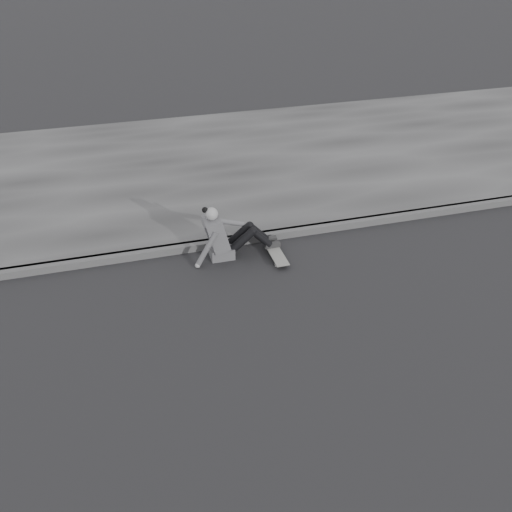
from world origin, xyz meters
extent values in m
plane|color=black|center=(0.00, 0.00, 0.00)|extent=(80.00, 80.00, 0.00)
cube|color=#464646|center=(0.00, 2.58, 0.06)|extent=(24.00, 0.16, 0.12)
cube|color=#393939|center=(0.00, 5.60, 0.06)|extent=(24.00, 6.00, 0.12)
cylinder|color=#969691|center=(-2.25, 1.76, 0.03)|extent=(0.03, 0.05, 0.05)
cylinder|color=#969691|center=(-2.10, 1.76, 0.03)|extent=(0.03, 0.05, 0.05)
cylinder|color=#969691|center=(-2.25, 2.28, 0.03)|extent=(0.03, 0.05, 0.05)
cylinder|color=#969691|center=(-2.10, 2.28, 0.03)|extent=(0.03, 0.05, 0.05)
cube|color=#28282B|center=(-2.17, 1.76, 0.06)|extent=(0.16, 0.04, 0.03)
cube|color=#28282B|center=(-2.17, 2.28, 0.06)|extent=(0.16, 0.04, 0.03)
cube|color=slate|center=(-2.17, 2.02, 0.08)|extent=(0.20, 0.78, 0.02)
cube|color=#4F4E51|center=(-2.97, 2.27, 0.09)|extent=(0.36, 0.34, 0.18)
cube|color=#4F4E51|center=(-3.04, 2.27, 0.43)|extent=(0.37, 0.40, 0.57)
cube|color=#4F4E51|center=(-3.17, 2.27, 0.55)|extent=(0.14, 0.30, 0.20)
cylinder|color=gray|center=(-3.09, 2.27, 0.67)|extent=(0.09, 0.09, 0.08)
sphere|color=gray|center=(-3.10, 2.27, 0.76)|extent=(0.20, 0.20, 0.20)
sphere|color=black|center=(-3.19, 2.29, 0.83)|extent=(0.09, 0.09, 0.09)
cylinder|color=black|center=(-2.66, 2.18, 0.28)|extent=(0.43, 0.13, 0.39)
cylinder|color=black|center=(-2.66, 2.36, 0.28)|extent=(0.43, 0.13, 0.39)
cylinder|color=black|center=(-2.36, 2.18, 0.28)|extent=(0.35, 0.11, 0.36)
cylinder|color=black|center=(-2.36, 2.36, 0.28)|extent=(0.35, 0.11, 0.36)
sphere|color=black|center=(-2.49, 2.18, 0.42)|extent=(0.13, 0.13, 0.13)
sphere|color=black|center=(-2.49, 2.36, 0.42)|extent=(0.13, 0.13, 0.13)
cube|color=#292929|center=(-2.17, 2.18, 0.12)|extent=(0.24, 0.08, 0.07)
cube|color=#292929|center=(-2.17, 2.36, 0.12)|extent=(0.24, 0.08, 0.07)
cylinder|color=#4F4E51|center=(-3.24, 2.06, 0.29)|extent=(0.38, 0.08, 0.58)
sphere|color=gray|center=(-3.39, 2.05, 0.04)|extent=(0.08, 0.08, 0.08)
cylinder|color=#4F4E51|center=(-2.80, 2.43, 0.49)|extent=(0.48, 0.08, 0.21)
camera|label=1|loc=(-4.50, -5.05, 4.74)|focal=40.00mm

